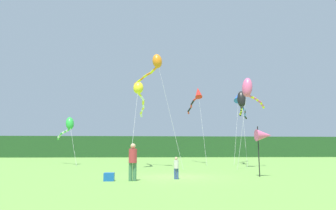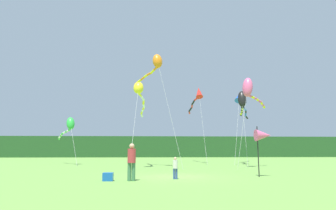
# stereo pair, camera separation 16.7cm
# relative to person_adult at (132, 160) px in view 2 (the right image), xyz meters

# --- Properties ---
(ground_plane) EXTENTS (120.00, 120.00, 0.00)m
(ground_plane) POSITION_rel_person_adult_xyz_m (2.30, 2.17, -1.03)
(ground_plane) COLOR #6B9E42
(distant_treeline) EXTENTS (108.00, 2.38, 4.29)m
(distant_treeline) POSITION_rel_person_adult_xyz_m (2.30, 47.17, 1.12)
(distant_treeline) COLOR #234C23
(distant_treeline) RESTS_ON ground
(person_adult) EXTENTS (0.40, 0.40, 1.84)m
(person_adult) POSITION_rel_person_adult_xyz_m (0.00, 0.00, 0.00)
(person_adult) COLOR #3F724C
(person_adult) RESTS_ON ground
(person_child) EXTENTS (0.25, 0.25, 1.14)m
(person_child) POSITION_rel_person_adult_xyz_m (2.24, 0.78, -0.39)
(person_child) COLOR #334C8C
(person_child) RESTS_ON ground
(cooler_box) EXTENTS (0.50, 0.40, 0.40)m
(cooler_box) POSITION_rel_person_adult_xyz_m (-1.15, 0.09, -0.83)
(cooler_box) COLOR #1959B2
(cooler_box) RESTS_ON ground
(banner_flag_pole) EXTENTS (0.90, 0.70, 2.87)m
(banner_flag_pole) POSITION_rel_person_adult_xyz_m (7.46, 1.86, 1.31)
(banner_flag_pole) COLOR black
(banner_flag_pole) RESTS_ON ground
(kite_yellow) EXTENTS (1.02, 10.60, 7.47)m
(kite_yellow) POSITION_rel_person_adult_xyz_m (-0.07, 10.82, 5.48)
(kite_yellow) COLOR #B2B2B2
(kite_yellow) RESTS_ON ground
(kite_black) EXTENTS (1.55, 6.06, 7.65)m
(kite_black) POSITION_rel_person_adult_xyz_m (10.39, 14.63, 5.55)
(kite_black) COLOR #B2B2B2
(kite_black) RESTS_ON ground
(kite_green) EXTENTS (3.91, 6.77, 5.03)m
(kite_green) POSITION_rel_person_adult_xyz_m (-7.59, 16.50, 3.04)
(kite_green) COLOR #B2B2B2
(kite_green) RESTS_ON ground
(kite_red) EXTENTS (1.02, 10.84, 8.95)m
(kite_red) POSITION_rel_person_adult_xyz_m (6.46, 19.15, 6.86)
(kite_red) COLOR #B2B2B2
(kite_red) RESTS_ON ground
(kite_rainbow) EXTENTS (4.03, 3.94, 7.90)m
(kite_rainbow) POSITION_rel_person_adult_xyz_m (9.52, 9.97, 5.81)
(kite_rainbow) COLOR #B2B2B2
(kite_rainbow) RESTS_ON ground
(kite_orange) EXTENTS (4.23, 6.65, 10.29)m
(kite_orange) POSITION_rel_person_adult_xyz_m (1.37, 11.27, 8.35)
(kite_orange) COLOR #B2B2B2
(kite_orange) RESTS_ON ground
(kite_blue) EXTENTS (4.74, 9.42, 8.58)m
(kite_blue) POSITION_rel_person_adult_xyz_m (11.60, 19.10, 6.53)
(kite_blue) COLOR #B2B2B2
(kite_blue) RESTS_ON ground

